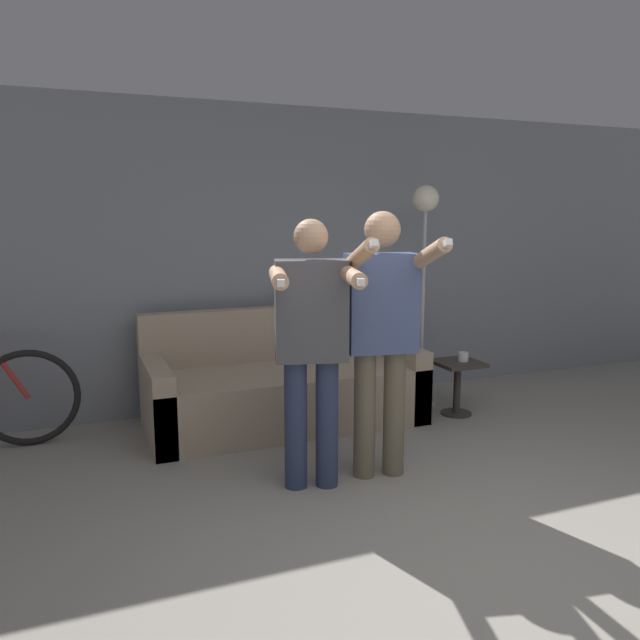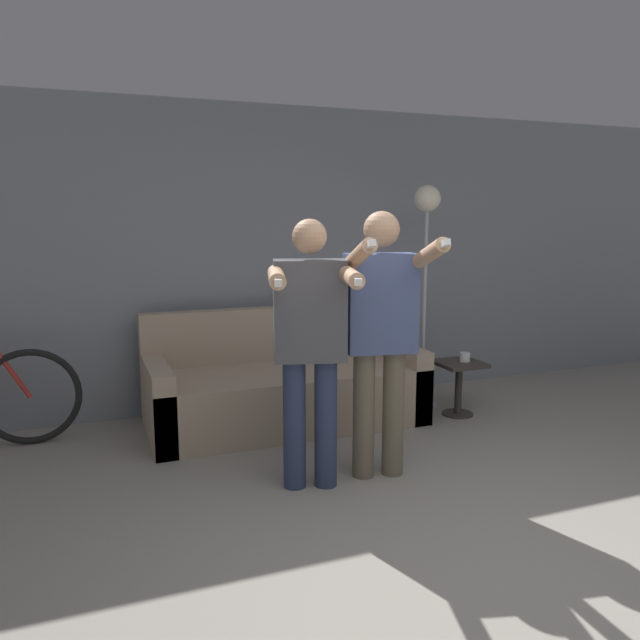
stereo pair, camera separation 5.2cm
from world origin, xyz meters
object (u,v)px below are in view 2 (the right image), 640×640
(person_left, at_px, (310,337))
(floor_lamp, at_px, (426,232))
(side_table, at_px, (459,378))
(person_right, at_px, (381,326))
(cup, at_px, (465,357))
(couch, at_px, (284,388))
(cat, at_px, (315,295))

(person_left, bearing_deg, floor_lamp, 54.48)
(side_table, bearing_deg, person_right, -143.37)
(person_right, bearing_deg, floor_lamp, 59.52)
(person_left, distance_m, floor_lamp, 2.02)
(person_left, bearing_deg, cup, 42.71)
(person_right, bearing_deg, person_left, -169.95)
(person_right, bearing_deg, cup, 45.22)
(floor_lamp, relative_size, cup, 22.71)
(floor_lamp, bearing_deg, person_right, -130.36)
(couch, bearing_deg, floor_lamp, -0.66)
(person_left, xyz_separation_m, side_table, (1.66, 0.89, -0.63))
(cat, distance_m, floor_lamp, 1.10)
(couch, bearing_deg, person_left, -100.57)
(person_left, distance_m, person_right, 0.47)
(person_left, xyz_separation_m, floor_lamp, (1.51, 1.22, 0.58))
(couch, relative_size, cat, 5.00)
(person_right, xyz_separation_m, cup, (1.24, 0.88, -0.50))
(couch, xyz_separation_m, cat, (0.40, 0.35, 0.70))
(couch, relative_size, person_right, 1.28)
(couch, distance_m, person_right, 1.44)
(floor_lamp, bearing_deg, cup, -59.73)
(person_left, relative_size, person_right, 0.97)
(person_right, relative_size, cup, 20.07)
(couch, distance_m, person_left, 1.42)
(person_right, xyz_separation_m, side_table, (1.19, 0.89, -0.67))
(cat, bearing_deg, couch, -138.48)
(person_left, height_order, cup, person_left)
(side_table, bearing_deg, cat, 145.91)
(person_right, distance_m, floor_lamp, 1.69)
(person_left, height_order, cat, person_left)
(cup, bearing_deg, person_left, -152.80)
(cat, xyz_separation_m, floor_lamp, (0.88, -0.37, 0.54))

